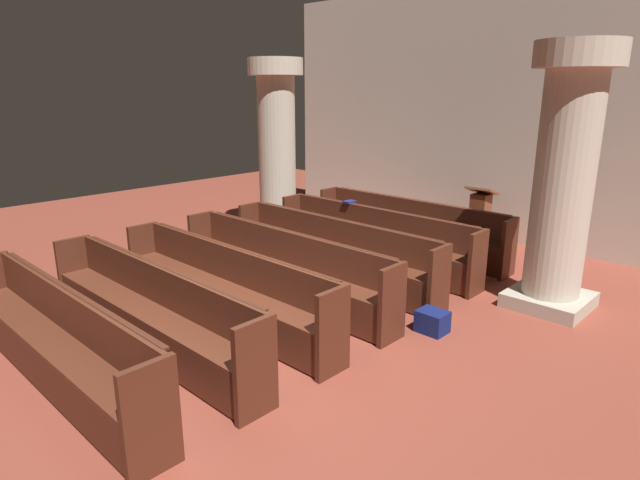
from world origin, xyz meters
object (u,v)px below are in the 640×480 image
pew_row_3 (282,265)px  pew_row_5 (149,307)px  pew_row_1 (373,236)px  pew_row_0 (408,225)px  kneeler_box_navy (432,322)px  hymn_book (349,202)px  pew_row_2 (332,249)px  pew_row_4 (223,284)px  lectern (479,222)px  pillar_far_side (277,145)px  pillar_aisle_side (564,176)px  pew_row_6 (55,336)px

pew_row_3 → pew_row_5: same height
pew_row_1 → pew_row_0: bearing=90.0°
kneeler_box_navy → pew_row_5: bearing=-129.1°
pew_row_0 → hymn_book: (-0.65, -0.76, 0.42)m
pew_row_0 → pew_row_2: size_ratio=1.00×
pew_row_4 → pew_row_5: 0.95m
pew_row_2 → lectern: lectern is taller
pew_row_2 → pew_row_3: (0.00, -0.95, 0.00)m
pew_row_3 → pillar_far_side: (-2.59, 2.27, 1.20)m
pew_row_0 → pillar_far_side: size_ratio=1.12×
pew_row_2 → pew_row_3: 0.95m
pillar_aisle_side → pillar_far_side: (-5.22, 0.08, 0.00)m
pew_row_2 → pillar_aisle_side: (2.64, 1.23, 1.20)m
pew_row_5 → lectern: 5.90m
pew_row_6 → hymn_book: hymn_book is taller
pew_row_6 → pillar_aisle_side: 5.81m
pew_row_4 → hymn_book: size_ratio=18.01×
pew_row_5 → pew_row_1: bearing=90.0°
lectern → pew_row_0: bearing=-123.3°
pew_row_2 → pew_row_6: 3.81m
pew_row_5 → hymn_book: (-0.65, 4.00, 0.42)m
pew_row_6 → hymn_book: bearing=97.5°
pew_row_0 → pew_row_4: bearing=-90.0°
hymn_book → pew_row_1: bearing=-16.2°
pew_row_2 → hymn_book: (-0.65, 1.14, 0.42)m
pew_row_6 → lectern: 6.85m
pew_row_1 → kneeler_box_navy: pew_row_1 is taller
pew_row_5 → pew_row_2: bearing=90.0°
pew_row_2 → pew_row_3: size_ratio=1.00×
lectern → hymn_book: 2.36m
pillar_aisle_side → lectern: pillar_aisle_side is taller
pew_row_0 → pew_row_5: 4.76m
pew_row_2 → pew_row_4: size_ratio=1.00×
pew_row_0 → pew_row_4: (0.00, -3.81, 0.00)m
pew_row_4 → pew_row_6: 1.90m
pillar_far_side → pew_row_2: bearing=-27.0°
pew_row_1 → pew_row_5: size_ratio=1.00×
pew_row_2 → lectern: bearing=76.5°
pew_row_6 → pillar_aisle_side: (2.64, 5.04, 1.20)m
pew_row_0 → pew_row_1: bearing=-90.0°
pew_row_4 → hymn_book: bearing=102.0°
hymn_book → kneeler_box_navy: hymn_book is taller
pillar_aisle_side → kneeler_box_navy: 2.38m
hymn_book → kneeler_box_navy: bearing=-31.2°
pew_row_0 → lectern: (0.72, 1.10, -0.03)m
pew_row_5 → hymn_book: 4.07m
pew_row_0 → pew_row_3: bearing=-90.0°
pew_row_0 → pillar_far_side: (-2.59, -0.59, 1.20)m
pew_row_2 → kneeler_box_navy: 2.04m
pew_row_6 → pillar_far_side: size_ratio=1.12×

